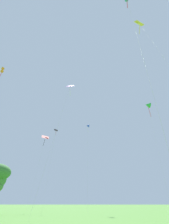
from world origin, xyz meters
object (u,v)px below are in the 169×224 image
Objects in this scene: kite_blue_delta at (88,126)px; kite_red_high at (45,139)px; kite_black_large at (55,134)px; kite_purple_streamer at (69,90)px; kite_orange_box at (1,71)px; kite_green_small at (148,105)px; kite_yellow_diamond at (141,27)px.

kite_red_high is at bearing 165.98° from kite_blue_delta.
kite_blue_delta reaches higher than kite_black_large.
kite_black_large is (-9.46, 2.32, -1.43)m from kite_blue_delta.
kite_orange_box is at bearing -162.72° from kite_purple_streamer.
kite_black_large is at bearing -176.97° from kite_green_small.
kite_green_small is at bearing 1.26° from kite_red_high.
kite_green_small is 30.80m from kite_black_large.
kite_purple_streamer reaches higher than kite_black_large.
kite_blue_delta is at bearing -14.02° from kite_red_high.
kite_green_small is at bearing 70.49° from kite_yellow_diamond.
kite_green_small is (19.53, 3.85, 8.87)m from kite_blue_delta.
kite_green_small is at bearing 11.16° from kite_blue_delta.
kite_orange_box is at bearing -125.12° from kite_blue_delta.
kite_black_large is at bearing -14.79° from kite_red_high.
kite_red_high is (-12.61, 3.15, -2.66)m from kite_blue_delta.
kite_purple_streamer is at bearing -136.93° from kite_green_small.
kite_green_small reaches higher than kite_orange_box.
kite_yellow_diamond is 27.15m from kite_blue_delta.
kite_red_high is at bearing 114.27° from kite_purple_streamer.
kite_red_high is at bearing 165.21° from kite_black_large.
kite_red_high is 0.92× the size of kite_black_large.
kite_purple_streamer is at bearing -72.72° from kite_black_large.
kite_orange_box is 12.18m from kite_purple_streamer.
kite_yellow_diamond reaches higher than kite_orange_box.
kite_blue_delta is 21.79m from kite_green_small.
kite_orange_box reaches higher than kite_black_large.
kite_yellow_diamond is at bearing -54.25° from kite_black_large.
kite_green_small is (34.35, 24.93, 7.69)m from kite_orange_box.
kite_orange_box is 43.13m from kite_green_small.
kite_green_small reaches higher than kite_black_large.
kite_purple_streamer reaches higher than kite_red_high.
kite_yellow_diamond is at bearing -7.21° from kite_orange_box.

